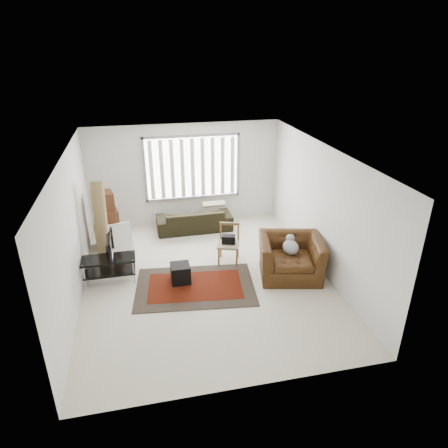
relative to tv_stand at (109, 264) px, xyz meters
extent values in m
plane|color=beige|center=(1.95, -0.35, -0.39)|extent=(6.00, 6.00, 0.00)
cube|color=white|center=(1.95, -0.35, 2.31)|extent=(5.00, 6.00, 0.02)
cube|color=silver|center=(1.95, 2.65, 0.96)|extent=(5.00, 0.02, 2.70)
cube|color=silver|center=(1.95, -3.35, 0.96)|extent=(5.00, 0.02, 2.70)
cube|color=silver|center=(-0.55, -0.35, 0.96)|extent=(0.02, 6.00, 2.70)
cube|color=silver|center=(4.45, -0.35, 0.96)|extent=(0.02, 6.00, 2.70)
cube|color=white|center=(2.15, 2.63, 1.16)|extent=(2.40, 0.01, 1.60)
cube|color=gray|center=(2.15, 2.61, 1.16)|extent=(2.52, 0.06, 1.72)
cube|color=white|center=(2.15, 2.57, 1.16)|extent=(2.40, 0.02, 1.55)
cube|color=black|center=(1.68, -0.61, -0.38)|extent=(2.55, 1.86, 0.02)
cube|color=#4B1306|center=(1.68, -0.61, -0.37)|extent=(2.00, 1.31, 0.00)
cube|color=black|center=(0.00, 0.00, 0.13)|extent=(1.07, 0.48, 0.04)
cube|color=black|center=(0.00, 0.00, -0.17)|extent=(1.03, 0.45, 0.03)
cylinder|color=#B2B2B7|center=(-0.48, -0.20, -0.12)|extent=(0.03, 0.03, 0.54)
cylinder|color=#B2B2B7|center=(0.48, -0.20, -0.12)|extent=(0.03, 0.03, 0.54)
cylinder|color=#B2B2B7|center=(-0.48, 0.20, -0.12)|extent=(0.03, 0.03, 0.54)
cylinder|color=#B2B2B7|center=(0.48, 0.20, -0.12)|extent=(0.03, 0.03, 0.54)
imported|color=black|center=(0.00, 0.00, 0.40)|extent=(0.11, 0.87, 0.50)
cube|color=black|center=(1.42, -0.37, -0.17)|extent=(0.39, 0.39, 0.39)
cube|color=#552F1A|center=(-0.09, 1.60, -0.13)|extent=(0.66, 0.62, 0.51)
cube|color=#552F1A|center=(-0.07, 1.57, 0.36)|extent=(0.60, 0.56, 0.46)
cube|color=#552F1A|center=(-0.11, 1.62, 0.80)|extent=(0.55, 0.55, 0.41)
cube|color=silver|center=(0.18, 1.23, -0.03)|extent=(0.61, 0.37, 0.73)
cylinder|color=olive|center=(-0.14, 0.80, 0.55)|extent=(0.30, 0.79, 1.88)
imported|color=black|center=(2.08, 2.10, -0.01)|extent=(1.96, 0.86, 0.75)
cube|color=#8C7D5B|center=(2.58, 0.25, 0.05)|extent=(0.60, 0.60, 0.05)
cylinder|color=brown|center=(2.33, 0.12, -0.17)|extent=(0.04, 0.04, 0.44)
cylinder|color=brown|center=(2.71, -0.01, -0.17)|extent=(0.04, 0.04, 0.44)
cylinder|color=brown|center=(2.45, 0.50, -0.17)|extent=(0.04, 0.04, 0.44)
cylinder|color=brown|center=(2.83, 0.37, -0.17)|extent=(0.04, 0.04, 0.44)
cube|color=brown|center=(2.64, 0.44, 0.46)|extent=(0.44, 0.18, 0.06)
cube|color=brown|center=(2.46, 0.51, 0.27)|extent=(0.05, 0.05, 0.44)
cube|color=brown|center=(2.83, 0.38, 0.27)|extent=(0.05, 0.05, 0.44)
cube|color=black|center=(2.58, 0.25, 0.17)|extent=(0.33, 0.25, 0.19)
imported|color=#3E220C|center=(3.73, -0.58, 0.10)|extent=(1.53, 1.40, 0.97)
ellipsoid|color=#59595B|center=(3.73, -0.58, 0.24)|extent=(0.34, 0.40, 0.24)
sphere|color=#59595B|center=(3.77, -0.40, 0.39)|extent=(0.18, 0.18, 0.18)
camera|label=1|loc=(0.78, -7.45, 4.16)|focal=32.00mm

